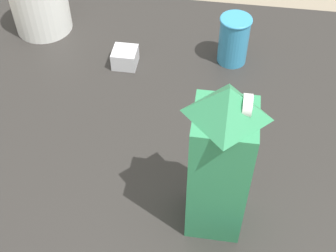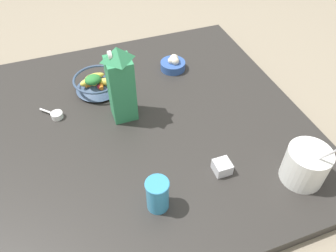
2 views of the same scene
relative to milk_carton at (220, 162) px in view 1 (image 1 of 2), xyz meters
The scene contains 6 objects.
ground_plane 0.22m from the milk_carton, 45.59° to the left, with size 6.00×6.00×0.00m, color gray.
countertop 0.20m from the milk_carton, 45.59° to the left, with size 1.17×1.17×0.05m.
milk_carton is the anchor object (origin of this frame).
yogurt_tub 0.66m from the milk_carton, 43.69° to the left, with size 0.17×0.13×0.27m.
drinking_cup 0.43m from the milk_carton, ahead, with size 0.07×0.07×0.11m.
spice_jar 0.45m from the milk_carton, 31.91° to the left, with size 0.05×0.05×0.04m.
Camera 1 is at (-0.49, -0.06, 0.73)m, focal length 50.00 mm.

